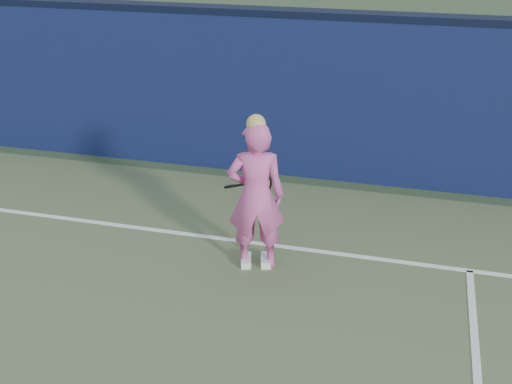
# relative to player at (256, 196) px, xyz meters

# --- Properties ---
(backstop_wall) EXTENTS (24.00, 0.40, 2.50)m
(backstop_wall) POSITION_rel_player_xyz_m (-2.26, 2.99, 0.32)
(backstop_wall) COLOR #0D1A3B
(backstop_wall) RESTS_ON ground
(wall_cap) EXTENTS (24.00, 0.42, 0.10)m
(wall_cap) POSITION_rel_player_xyz_m (-2.26, 2.99, 1.62)
(wall_cap) COLOR black
(wall_cap) RESTS_ON backstop_wall
(player) EXTENTS (0.76, 0.60, 1.93)m
(player) POSITION_rel_player_xyz_m (0.00, 0.00, 0.00)
(player) COLOR #CB4E97
(player) RESTS_ON ground
(racket) EXTENTS (0.62, 0.14, 0.33)m
(racket) POSITION_rel_player_xyz_m (-0.10, 0.38, -0.01)
(racket) COLOR black
(racket) RESTS_ON ground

